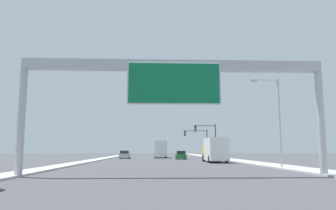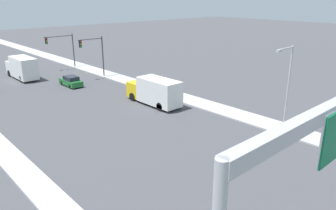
{
  "view_description": "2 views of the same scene",
  "coord_description": "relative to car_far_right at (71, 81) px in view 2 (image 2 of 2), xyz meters",
  "views": [
    {
      "loc": [
        -1.29,
        -3.57,
        1.75
      ],
      "look_at": [
        0.0,
        27.48,
        5.97
      ],
      "focal_mm": 35.0,
      "sensor_mm": 36.0,
      "label": 1
    },
    {
      "loc": [
        -17.39,
        12.41,
        12.56
      ],
      "look_at": [
        0.97,
        32.4,
        3.48
      ],
      "focal_mm": 35.0,
      "sensor_mm": 36.0,
      "label": 2
    }
  ],
  "objects": [
    {
      "name": "car_far_right",
      "position": [
        0.0,
        0.0,
        0.0
      ],
      "size": [
        1.74,
        4.26,
        1.5
      ],
      "color": "#1E662D",
      "rests_on": "ground"
    },
    {
      "name": "street_lamp_right",
      "position": [
        6.5,
        -29.82,
        4.3
      ],
      "size": [
        2.72,
        0.28,
        8.43
      ],
      "color": "#B2B2B7",
      "rests_on": "ground"
    },
    {
      "name": "traffic_light_mid_block",
      "position": [
        5.01,
        11.88,
        3.5
      ],
      "size": [
        5.35,
        0.32,
        6.11
      ],
      "color": "#3D3D3F",
      "rests_on": "ground"
    },
    {
      "name": "truck_box_secondary",
      "position": [
        -3.5,
        9.38,
        1.06
      ],
      "size": [
        2.48,
        8.02,
        3.5
      ],
      "color": "white",
      "rests_on": "ground"
    },
    {
      "name": "traffic_light_near_intersection",
      "position": [
        5.47,
        1.88,
        3.65
      ],
      "size": [
        4.21,
        0.32,
        6.51
      ],
      "color": "#3D3D3F",
      "rests_on": "ground"
    },
    {
      "name": "truck_box_primary",
      "position": [
        3.5,
        -14.81,
        0.95
      ],
      "size": [
        2.48,
        7.91,
        3.26
      ],
      "color": "yellow",
      "rests_on": "ground"
    },
    {
      "name": "sidewalk_right",
      "position": [
        7.75,
        3.88,
        -0.63
      ],
      "size": [
        3.0,
        120.0,
        0.15
      ],
      "color": "#B6B6B6",
      "rests_on": "ground"
    }
  ]
}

